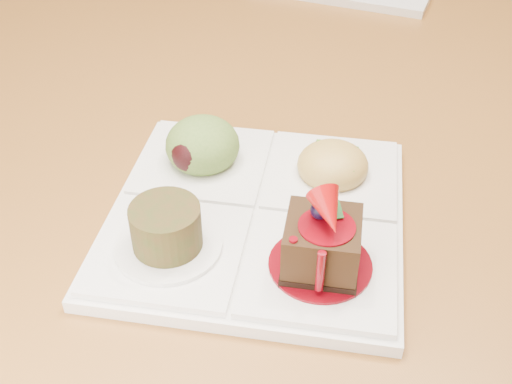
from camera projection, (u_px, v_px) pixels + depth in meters
The scene contains 3 objects.
ground at pixel (303, 331), 1.42m from camera, with size 6.00×6.00×0.00m, color #4E2F16.
dining_table at pixel (324, 47), 0.99m from camera, with size 1.00×1.80×0.75m.
sampler_plate at pixel (255, 202), 0.56m from camera, with size 0.33×0.33×0.10m.
Camera 1 is at (0.40, -0.82, 1.13)m, focal length 45.00 mm.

